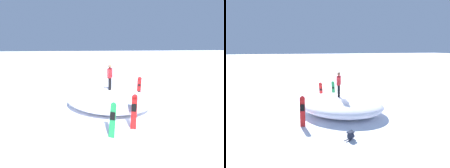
% 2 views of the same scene
% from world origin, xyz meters
% --- Properties ---
extents(ground, '(240.00, 240.00, 0.00)m').
position_xyz_m(ground, '(0.00, 0.00, 0.00)').
color(ground, white).
extents(snow_mound, '(6.89, 7.23, 1.16)m').
position_xyz_m(snow_mound, '(0.19, 0.32, 0.58)').
color(snow_mound, white).
rests_on(snow_mound, ground).
extents(snowboarder_standing, '(0.94, 0.51, 1.65)m').
position_xyz_m(snowboarder_standing, '(0.28, 0.17, 2.11)').
color(snowboarder_standing, black).
rests_on(snowboarder_standing, snow_mound).
extents(snowboard_primary_upright, '(0.53, 0.44, 1.65)m').
position_xyz_m(snowboard_primary_upright, '(-2.69, -0.52, 0.85)').
color(snowboard_primary_upright, red).
rests_on(snowboard_primary_upright, ground).
extents(snowboard_secondary_upright, '(0.41, 0.40, 1.56)m').
position_xyz_m(snowboard_secondary_upright, '(-3.32, 0.67, 0.80)').
color(snowboard_secondary_upright, '#1E8C47').
rests_on(snowboard_secondary_upright, ground).
extents(snowboard_tertiary_upright, '(0.33, 0.34, 1.72)m').
position_xyz_m(snowboard_tertiary_upright, '(1.63, -2.31, 0.89)').
color(snowboard_tertiary_upright, red).
rests_on(snowboard_tertiary_upright, ground).
extents(backpack_near, '(0.44, 0.61, 0.42)m').
position_xyz_m(backpack_near, '(3.82, -0.20, 0.22)').
color(backpack_near, '#1E2333').
rests_on(backpack_near, ground).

